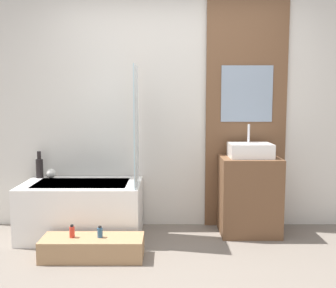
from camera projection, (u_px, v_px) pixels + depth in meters
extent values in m
cube|color=silver|center=(175.00, 108.00, 4.27)|extent=(4.20, 0.06, 2.60)
cube|color=brown|center=(248.00, 108.00, 4.21)|extent=(0.86, 0.03, 2.60)
cube|color=#8C9EB2|center=(249.00, 94.00, 4.18)|extent=(0.55, 0.01, 0.60)
cube|color=white|center=(84.00, 209.00, 3.99)|extent=(1.19, 0.70, 0.55)
cube|color=silver|center=(84.00, 183.00, 3.96)|extent=(0.93, 0.49, 0.01)
cube|color=silver|center=(138.00, 126.00, 3.79)|extent=(0.01, 0.46, 1.16)
cube|color=#A87F56|center=(95.00, 248.00, 3.45)|extent=(0.89, 0.32, 0.19)
cube|color=brown|center=(251.00, 196.00, 4.06)|extent=(0.60, 0.48, 0.80)
cube|color=white|center=(252.00, 150.00, 4.00)|extent=(0.43, 0.34, 0.14)
cylinder|color=silver|center=(251.00, 133.00, 4.08)|extent=(0.02, 0.02, 0.19)
cylinder|color=black|center=(42.00, 168.00, 4.21)|extent=(0.07, 0.07, 0.20)
cylinder|color=black|center=(41.00, 155.00, 4.19)|extent=(0.04, 0.04, 0.09)
sphere|color=silver|center=(53.00, 173.00, 4.20)|extent=(0.10, 0.10, 0.10)
cylinder|color=red|center=(74.00, 232.00, 3.43)|extent=(0.05, 0.05, 0.09)
cylinder|color=black|center=(74.00, 226.00, 3.43)|extent=(0.03, 0.03, 0.02)
cylinder|color=#2D567A|center=(102.00, 233.00, 3.43)|extent=(0.05, 0.05, 0.08)
cylinder|color=black|center=(102.00, 227.00, 3.43)|extent=(0.03, 0.03, 0.02)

